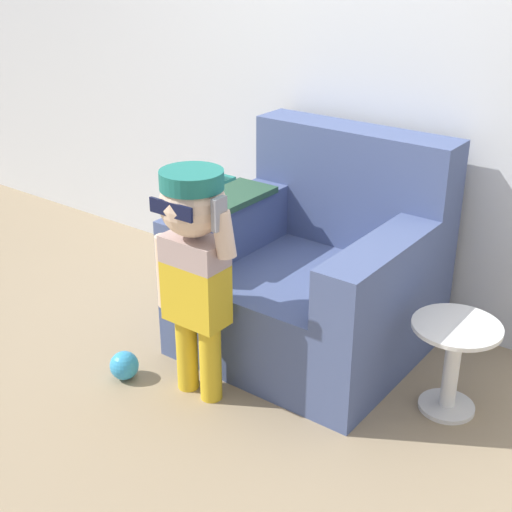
# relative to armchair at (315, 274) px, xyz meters

# --- Properties ---
(ground_plane) EXTENTS (10.00, 10.00, 0.00)m
(ground_plane) POSITION_rel_armchair_xyz_m (-0.09, -0.12, -0.36)
(ground_plane) COLOR #998466
(wall_back) EXTENTS (10.00, 0.05, 2.60)m
(wall_back) POSITION_rel_armchair_xyz_m (-0.09, 0.52, 0.94)
(wall_back) COLOR silver
(wall_back) RESTS_ON ground_plane
(armchair) EXTENTS (1.05, 0.98, 1.01)m
(armchair) POSITION_rel_armchair_xyz_m (0.00, 0.00, 0.00)
(armchair) COLOR #475684
(armchair) RESTS_ON ground_plane
(person_child) EXTENTS (0.42, 0.31, 1.02)m
(person_child) POSITION_rel_armchair_xyz_m (-0.16, -0.67, 0.32)
(person_child) COLOR gold
(person_child) RESTS_ON ground_plane
(side_table) EXTENTS (0.36, 0.36, 0.41)m
(side_table) POSITION_rel_armchair_xyz_m (0.76, -0.13, -0.11)
(side_table) COLOR white
(side_table) RESTS_ON ground_plane
(toy_ball) EXTENTS (0.13, 0.13, 0.13)m
(toy_ball) POSITION_rel_armchair_xyz_m (-0.50, -0.80, -0.29)
(toy_ball) COLOR #3399D1
(toy_ball) RESTS_ON ground_plane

